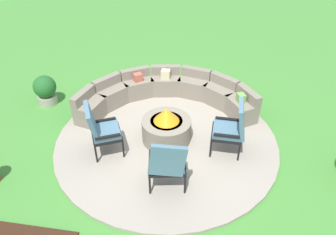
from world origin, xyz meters
TOP-DOWN VIEW (x-y plane):
  - ground_plane at (0.00, 0.00)m, footprint 24.00×24.00m
  - patio_circle at (0.00, 0.00)m, footprint 4.47×4.47m
  - fire_pit at (0.00, 0.00)m, footprint 0.98×0.98m
  - curved_stone_bench at (-0.22, 1.29)m, footprint 3.91×2.01m
  - lounge_chair_front_left at (-1.14, -0.55)m, footprint 0.76×0.78m
  - lounge_chair_front_right at (0.21, -1.24)m, footprint 0.71×0.64m
  - lounge_chair_back_left at (1.26, -0.14)m, footprint 0.63×0.60m
  - potted_plant_2 at (-3.01, 0.94)m, footprint 0.52×0.52m

SIDE VIEW (x-z plane):
  - ground_plane at x=0.00m, z-range 0.00..0.00m
  - patio_circle at x=0.00m, z-range 0.00..0.06m
  - curved_stone_bench at x=-0.22m, z-range 0.00..0.67m
  - fire_pit at x=0.00m, z-range -0.02..0.72m
  - potted_plant_2 at x=-3.01m, z-range 0.03..0.75m
  - lounge_chair_front_right at x=0.21m, z-range 0.08..1.12m
  - lounge_chair_front_left at x=-1.14m, z-range 0.08..1.15m
  - lounge_chair_back_left at x=1.26m, z-range 0.08..1.16m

